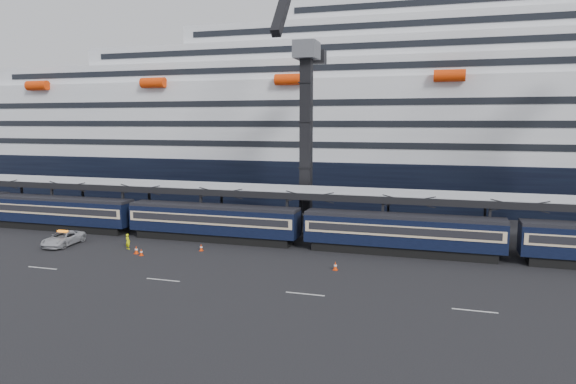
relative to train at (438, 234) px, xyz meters
name	(u,v)px	position (x,y,z in m)	size (l,w,h in m)	color
ground	(500,295)	(4.65, -10.00, -2.20)	(260.00, 260.00, 0.00)	black
train	(438,234)	(0.00, 0.00, 0.00)	(133.05, 3.00, 4.05)	black
canopy	(488,199)	(4.65, 4.00, 3.05)	(130.00, 6.25, 5.53)	#A2A4AA
cruise_ship	(466,125)	(3.57, 35.99, 10.14)	(214.09, 28.84, 34.00)	black
crane_dark_near	(305,129)	(-15.35, 8.59, 9.73)	(4.50, 17.75, 35.08)	#515359
pickup_truck	(63,239)	(-37.46, -6.50, -1.48)	(2.39, 5.18, 1.44)	#A5A6AC
worker	(128,242)	(-30.01, -6.00, -1.40)	(0.58, 0.38, 1.60)	#E0E90C
traffic_cone_a	(136,250)	(-28.21, -7.28, -1.80)	(0.41, 0.41, 0.81)	#EA3707
traffic_cone_b	(141,252)	(-27.34, -7.78, -1.86)	(0.34, 0.34, 0.69)	#EA3707
traffic_cone_c	(201,247)	(-22.62, -4.45, -1.84)	(0.36, 0.36, 0.73)	#EA3707
traffic_cone_d	(335,266)	(-8.43, -7.18, -1.82)	(0.39, 0.39, 0.77)	#EA3707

